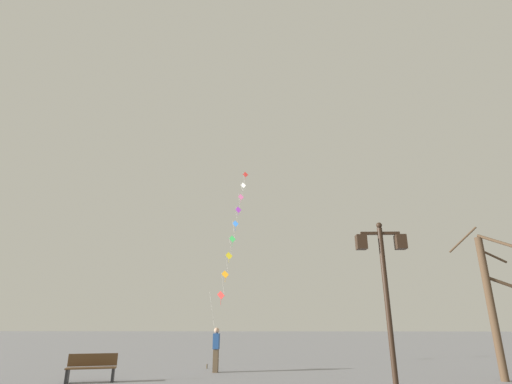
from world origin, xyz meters
name	(u,v)px	position (x,y,z in m)	size (l,w,h in m)	color
ground_plane	(277,362)	(0.00, 20.00, 0.00)	(160.00, 160.00, 0.00)	gray
twin_lantern_lamp_post	(384,273)	(2.72, 9.39, 3.18)	(1.36, 0.28, 4.57)	black
kite_train	(233,235)	(-2.50, 21.92, 7.05)	(1.38, 8.64, 12.73)	brown
kite_flyer	(216,348)	(-2.57, 15.76, 0.90)	(0.25, 0.61, 1.71)	brown
bare_tree	(492,299)	(7.71, 13.46, 2.71)	(2.45, 1.61, 5.43)	#4C3826
park_bench	(92,368)	(-6.44, 12.86, 0.45)	(1.66, 0.86, 0.89)	brown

